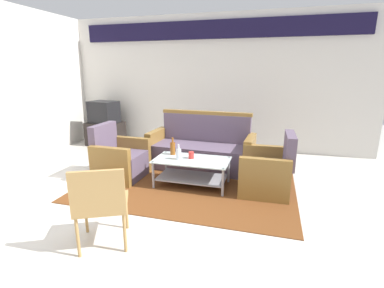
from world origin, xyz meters
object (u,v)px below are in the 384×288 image
at_px(armchair_left, 120,160).
at_px(bottle_brown, 173,148).
at_px(coffee_table, 192,168).
at_px(cup, 191,155).
at_px(bottle_clear, 179,154).
at_px(wicker_chair, 101,201).
at_px(television, 104,112).
at_px(couch, 202,150).
at_px(armchair_right, 267,172).
at_px(tv_stand, 106,133).

xyz_separation_m(armchair_left, bottle_brown, (0.84, 0.15, 0.22)).
distance_m(coffee_table, cup, 0.20).
bearing_deg(bottle_brown, armchair_left, -169.73).
distance_m(bottle_clear, wicker_chair, 1.66).
height_order(television, wicker_chair, television).
xyz_separation_m(coffee_table, television, (-2.57, 1.76, 0.49)).
xyz_separation_m(coffee_table, bottle_clear, (-0.19, -0.05, 0.22)).
bearing_deg(armchair_left, bottle_clear, 88.45).
xyz_separation_m(couch, bottle_clear, (-0.13, -0.87, 0.18)).
distance_m(armchair_right, tv_stand, 4.01).
height_order(armchair_left, armchair_right, same).
distance_m(armchair_left, coffee_table, 1.20).
bearing_deg(tv_stand, couch, -20.39).
relative_size(coffee_table, television, 1.65).
xyz_separation_m(couch, cup, (0.03, -0.77, 0.14)).
bearing_deg(cup, wicker_chair, -102.57).
distance_m(bottle_brown, television, 2.75).
relative_size(bottle_clear, wicker_chair, 0.27).
xyz_separation_m(coffee_table, tv_stand, (-2.57, 1.76, -0.01)).
height_order(couch, armchair_right, couch).
relative_size(bottle_brown, cup, 2.70).
distance_m(coffee_table, bottle_clear, 0.30).
xyz_separation_m(couch, wicker_chair, (-0.35, -2.52, 0.18)).
bearing_deg(tv_stand, wicker_chair, -57.96).
bearing_deg(armchair_left, bottle_brown, 101.82).
bearing_deg(tv_stand, bottle_clear, -37.14).
height_order(armchair_left, wicker_chair, armchair_left).
xyz_separation_m(armchair_left, armchair_right, (2.27, 0.07, 0.00)).
bearing_deg(bottle_clear, bottle_brown, 128.27).
bearing_deg(cup, television, 146.10).
bearing_deg(cup, armchair_right, 1.73).
relative_size(bottle_brown, television, 0.40).
relative_size(couch, television, 2.74).
bearing_deg(couch, bottle_brown, 68.67).
relative_size(coffee_table, cup, 11.00).
relative_size(coffee_table, bottle_brown, 4.08).
bearing_deg(television, couch, 169.79).
bearing_deg(bottle_clear, wicker_chair, -97.69).
bearing_deg(television, bottle_brown, 154.45).
distance_m(armchair_left, bottle_clear, 1.03).
distance_m(armchair_left, armchair_right, 2.27).
xyz_separation_m(coffee_table, bottle_brown, (-0.35, 0.16, 0.24)).
bearing_deg(bottle_brown, tv_stand, 144.26).
relative_size(coffee_table, bottle_clear, 4.86).
distance_m(armchair_left, cup, 1.19).
bearing_deg(armchair_left, television, -140.37).
xyz_separation_m(bottle_clear, wicker_chair, (-0.22, -1.65, -0.00)).
relative_size(tv_stand, television, 1.20).
height_order(couch, coffee_table, couch).
relative_size(couch, cup, 18.32).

